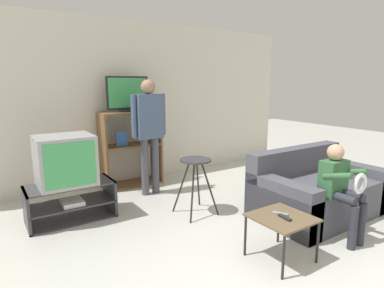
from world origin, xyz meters
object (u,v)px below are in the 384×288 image
object	(u,v)px
media_shelf	(131,148)
person_seated_child	(340,184)
tv_stand	(71,202)
person_standing_adult	(149,126)
television_flat	(128,95)
couch	(316,192)
television_main	(65,160)
remote_control_white	(280,214)
snack_table	(282,221)
remote_control_black	(285,217)
folding_stool	(195,169)

from	to	relation	value
media_shelf	person_seated_child	size ratio (longest dim) A/B	1.18
tv_stand	person_standing_adult	xyz separation A→B (m)	(1.21, 0.31, 0.80)
television_flat	couch	distance (m)	3.01
television_main	person_seated_child	world-z (taller)	television_main
remote_control_white	snack_table	bearing A→B (deg)	-141.74
television_flat	remote_control_white	world-z (taller)	television_flat
remote_control_black	person_standing_adult	xyz separation A→B (m)	(-0.19, 2.34, 0.59)
tv_stand	media_shelf	distance (m)	1.48
folding_stool	remote_control_black	bearing A→B (deg)	-87.81
couch	person_seated_child	size ratio (longest dim) A/B	1.58
media_shelf	person_standing_adult	bearing A→B (deg)	-83.31
television_main	snack_table	world-z (taller)	television_main
snack_table	remote_control_black	world-z (taller)	remote_control_black
folding_stool	person_standing_adult	size ratio (longest dim) A/B	0.42
tv_stand	couch	bearing A→B (deg)	-30.14
folding_stool	remote_control_white	world-z (taller)	folding_stool
television_flat	remote_control_black	xyz separation A→B (m)	(0.29, -2.87, -1.01)
couch	remote_control_black	bearing A→B (deg)	-156.33
folding_stool	snack_table	bearing A→B (deg)	-87.19
snack_table	remote_control_black	xyz separation A→B (m)	(-0.01, -0.04, 0.05)
television_flat	remote_control_black	size ratio (longest dim) A/B	4.65
tv_stand	television_main	distance (m)	0.52
remote_control_black	remote_control_white	bearing A→B (deg)	76.23
television_main	remote_control_black	xyz separation A→B (m)	(1.43, -2.05, -0.30)
media_shelf	snack_table	bearing A→B (deg)	-84.55
television_flat	tv_stand	bearing A→B (deg)	-143.33
remote_control_black	person_seated_child	world-z (taller)	person_seated_child
television_flat	snack_table	size ratio (longest dim) A/B	1.31
television_flat	television_main	bearing A→B (deg)	-144.41
folding_stool	snack_table	distance (m)	1.34
tv_stand	television_main	world-z (taller)	television_main
television_main	remote_control_white	distance (m)	2.47
television_flat	folding_stool	world-z (taller)	television_flat
person_standing_adult	television_flat	bearing A→B (deg)	99.99
person_standing_adult	person_seated_child	distance (m)	2.60
television_main	person_standing_adult	distance (m)	1.30
tv_stand	folding_stool	distance (m)	1.55
television_main	media_shelf	size ratio (longest dim) A/B	0.53
television_flat	snack_table	world-z (taller)	television_flat
couch	person_seated_child	xyz separation A→B (m)	(-0.38, -0.54, 0.32)
media_shelf	person_seated_child	world-z (taller)	media_shelf
television_main	television_flat	xyz separation A→B (m)	(1.14, 0.82, 0.70)
remote_control_white	person_standing_adult	size ratio (longest dim) A/B	0.09
snack_table	couch	size ratio (longest dim) A/B	0.32
person_standing_adult	person_seated_child	size ratio (longest dim) A/B	1.66
remote_control_white	person_standing_adult	bearing A→B (deg)	65.99
remote_control_white	person_seated_child	bearing A→B (deg)	-36.01
person_standing_adult	couch	bearing A→B (deg)	-52.45
television_flat	person_seated_child	xyz separation A→B (m)	(1.11, -2.88, -0.84)
tv_stand	couch	size ratio (longest dim) A/B	0.62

